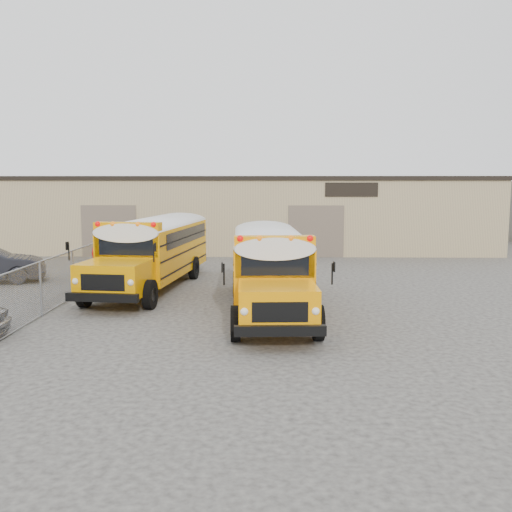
{
  "coord_description": "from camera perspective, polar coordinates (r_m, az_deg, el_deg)",
  "views": [
    {
      "loc": [
        1.33,
        -17.8,
        4.28
      ],
      "look_at": [
        0.83,
        3.05,
        1.6
      ],
      "focal_mm": 40.0,
      "sensor_mm": 36.0,
      "label": 1
    }
  ],
  "objects": [
    {
      "name": "ground",
      "position": [
        18.36,
        -2.85,
        -6.17
      ],
      "size": [
        120.0,
        120.0,
        0.0
      ],
      "primitive_type": "plane",
      "color": "#32302E",
      "rests_on": "ground"
    },
    {
      "name": "warehouse",
      "position": [
        37.87,
        -0.65,
        4.44
      ],
      "size": [
        30.2,
        10.2,
        4.67
      ],
      "color": "tan",
      "rests_on": "ground"
    },
    {
      "name": "chainlink_fence",
      "position": [
        22.31,
        -17.84,
        -1.74
      ],
      "size": [
        0.07,
        18.07,
        1.81
      ],
      "color": "gray",
      "rests_on": "ground"
    },
    {
      "name": "school_bus_left",
      "position": [
        29.61,
        -6.62,
        2.25
      ],
      "size": [
        3.63,
        10.18,
        2.92
      ],
      "color": "orange",
      "rests_on": "ground"
    },
    {
      "name": "school_bus_right",
      "position": [
        25.07,
        0.65,
        1.24
      ],
      "size": [
        2.91,
        9.71,
        2.81
      ],
      "color": "#FE9703",
      "rests_on": "ground"
    },
    {
      "name": "tarp_bundle",
      "position": [
        18.56,
        1.06,
        -3.87
      ],
      "size": [
        1.11,
        1.06,
        1.33
      ],
      "color": "black",
      "rests_on": "ground"
    }
  ]
}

